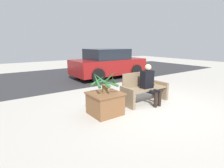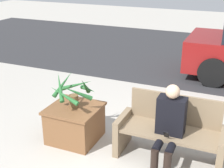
{
  "view_description": "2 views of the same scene",
  "coord_description": "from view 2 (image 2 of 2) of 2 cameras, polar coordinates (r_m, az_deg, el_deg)",
  "views": [
    {
      "loc": [
        -3.75,
        -3.24,
        1.77
      ],
      "look_at": [
        -0.99,
        0.58,
        0.67
      ],
      "focal_mm": 28.0,
      "sensor_mm": 36.0,
      "label": 1
    },
    {
      "loc": [
        0.82,
        -3.5,
        2.69
      ],
      "look_at": [
        -0.89,
        0.49,
        0.96
      ],
      "focal_mm": 50.0,
      "sensor_mm": 36.0,
      "label": 2
    }
  ],
  "objects": [
    {
      "name": "road_surface",
      "position": [
        9.87,
        17.64,
        4.92
      ],
      "size": [
        20.0,
        6.0,
        0.01
      ],
      "primitive_type": "cube",
      "color": "#2D2D30",
      "rests_on": "ground_plane"
    },
    {
      "name": "bench",
      "position": [
        4.56,
        10.64,
        -8.65
      ],
      "size": [
        1.51,
        0.58,
        0.91
      ],
      "color": "#7A664C",
      "rests_on": "ground_plane"
    },
    {
      "name": "person_seated",
      "position": [
        4.28,
        10.42,
        -7.15
      ],
      "size": [
        0.38,
        0.6,
        1.18
      ],
      "color": "black",
      "rests_on": "ground_plane"
    },
    {
      "name": "planter_box",
      "position": [
        5.0,
        -6.8,
        -6.93
      ],
      "size": [
        0.78,
        0.76,
        0.57
      ],
      "color": "brown",
      "rests_on": "ground_plane"
    },
    {
      "name": "potted_plant",
      "position": [
        4.76,
        -7.04,
        -1.25
      ],
      "size": [
        0.69,
        0.72,
        0.56
      ],
      "color": "brown",
      "rests_on": "planter_box"
    }
  ]
}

